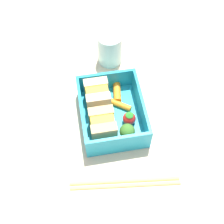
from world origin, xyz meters
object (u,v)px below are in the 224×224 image
(sandwich_center_left, at_px, (97,96))
(folded_napkin, at_px, (191,123))
(strawberry_far_left, at_px, (129,118))
(sandwich_left, at_px, (103,126))
(carrot_stick_left, at_px, (117,91))
(carrot_stick_far_left, at_px, (120,105))
(drinking_glass, at_px, (110,48))
(chopstick_pair, at_px, (126,183))
(broccoli_floret, at_px, (127,132))

(sandwich_center_left, distance_m, folded_napkin, 0.20)
(strawberry_far_left, bearing_deg, sandwich_left, 104.87)
(sandwich_left, bearing_deg, strawberry_far_left, -75.13)
(strawberry_far_left, relative_size, folded_napkin, 0.23)
(folded_napkin, bearing_deg, carrot_stick_left, 56.56)
(carrot_stick_far_left, xyz_separation_m, drinking_glass, (0.14, -0.00, 0.02))
(sandwich_left, bearing_deg, carrot_stick_left, -26.55)
(sandwich_center_left, xyz_separation_m, carrot_stick_left, (0.02, -0.04, -0.02))
(sandwich_center_left, xyz_separation_m, chopstick_pair, (-0.18, -0.03, -0.04))
(carrot_stick_left, xyz_separation_m, drinking_glass, (0.11, -0.00, 0.02))
(carrot_stick_far_left, bearing_deg, folded_napkin, -112.73)
(sandwich_left, relative_size, sandwich_center_left, 1.00)
(carrot_stick_left, height_order, drinking_glass, drinking_glass)
(sandwich_left, height_order, carrot_stick_left, sandwich_left)
(drinking_glass, bearing_deg, carrot_stick_left, 178.58)
(sandwich_center_left, height_order, chopstick_pair, sandwich_center_left)
(sandwich_left, bearing_deg, folded_napkin, -91.05)
(folded_napkin, bearing_deg, sandwich_center_left, 68.51)
(sandwich_center_left, distance_m, chopstick_pair, 0.18)
(sandwich_left, bearing_deg, carrot_stick_far_left, -39.16)
(sandwich_left, height_order, strawberry_far_left, sandwich_left)
(strawberry_far_left, distance_m, folded_napkin, 0.13)
(broccoli_floret, relative_size, carrot_stick_far_left, 0.88)
(sandwich_left, distance_m, carrot_stick_left, 0.10)
(broccoli_floret, relative_size, drinking_glass, 0.56)
(strawberry_far_left, bearing_deg, broccoli_floret, 161.66)
(sandwich_center_left, distance_m, carrot_stick_left, 0.05)
(sandwich_left, distance_m, strawberry_far_left, 0.06)
(drinking_glass, xyz_separation_m, folded_napkin, (-0.20, -0.14, -0.04))
(chopstick_pair, xyz_separation_m, folded_napkin, (0.10, -0.16, -0.00))
(chopstick_pair, bearing_deg, carrot_stick_far_left, -6.79)
(drinking_glass, bearing_deg, strawberry_far_left, -177.28)
(sandwich_center_left, relative_size, drinking_glass, 0.74)
(sandwich_center_left, relative_size, folded_napkin, 0.39)
(broccoli_floret, xyz_separation_m, drinking_glass, (0.21, -0.00, 0.00))
(broccoli_floret, height_order, strawberry_far_left, broccoli_floret)
(sandwich_center_left, bearing_deg, sandwich_left, 180.00)
(sandwich_left, relative_size, drinking_glass, 0.74)
(carrot_stick_far_left, bearing_deg, chopstick_pair, 173.21)
(drinking_glass, distance_m, folded_napkin, 0.24)
(carrot_stick_left, xyz_separation_m, folded_napkin, (-0.09, -0.14, -0.02))
(broccoli_floret, distance_m, chopstick_pair, 0.09)
(carrot_stick_far_left, bearing_deg, broccoli_floret, 179.36)
(carrot_stick_left, relative_size, chopstick_pair, 0.25)
(sandwich_left, xyz_separation_m, chopstick_pair, (-0.11, -0.03, -0.04))
(broccoli_floret, distance_m, strawberry_far_left, 0.04)
(drinking_glass, bearing_deg, folded_napkin, -145.40)
(strawberry_far_left, distance_m, chopstick_pair, 0.13)
(sandwich_center_left, height_order, broccoli_floret, sandwich_center_left)
(sandwich_left, height_order, folded_napkin, sandwich_left)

